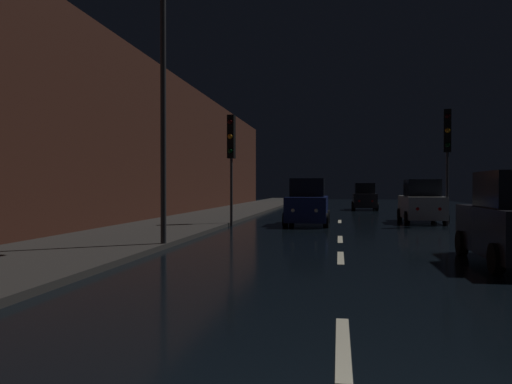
% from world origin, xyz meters
% --- Properties ---
extents(ground, '(26.42, 84.00, 0.02)m').
position_xyz_m(ground, '(0.00, 24.50, -0.01)').
color(ground, black).
extents(sidewalk_left, '(4.40, 84.00, 0.15)m').
position_xyz_m(sidewalk_left, '(-7.01, 24.50, 0.07)').
color(sidewalk_left, '#33302D').
rests_on(sidewalk_left, ground).
extents(building_facade_left, '(0.80, 63.00, 8.09)m').
position_xyz_m(building_facade_left, '(-9.61, 21.00, 4.05)').
color(building_facade_left, '#472319').
rests_on(building_facade_left, ground).
extents(lane_centerline, '(0.16, 21.78, 0.01)m').
position_xyz_m(lane_centerline, '(0.00, 12.39, 0.01)').
color(lane_centerline, beige).
rests_on(lane_centerline, ground).
extents(traffic_light_far_right, '(0.35, 0.48, 5.17)m').
position_xyz_m(traffic_light_far_right, '(4.71, 20.69, 3.78)').
color(traffic_light_far_right, '#38383A').
rests_on(traffic_light_far_right, ground).
extents(traffic_light_far_left, '(0.33, 0.47, 4.89)m').
position_xyz_m(traffic_light_far_left, '(-4.71, 18.88, 3.55)').
color(traffic_light_far_left, '#38383A').
rests_on(traffic_light_far_left, ground).
extents(streetlamp_overhead, '(1.70, 0.44, 8.33)m').
position_xyz_m(streetlamp_overhead, '(-4.49, 10.84, 5.40)').
color(streetlamp_overhead, '#2D2D30').
rests_on(streetlamp_overhead, ground).
extents(car_approaching_headlights, '(1.94, 4.19, 2.11)m').
position_xyz_m(car_approaching_headlights, '(-1.45, 20.22, 0.97)').
color(car_approaching_headlights, '#141E51').
rests_on(car_approaching_headlights, ground).
extents(car_distant_taillights, '(1.83, 3.97, 2.00)m').
position_xyz_m(car_distant_taillights, '(1.85, 35.57, 0.91)').
color(car_distant_taillights, black).
rests_on(car_distant_taillights, ground).
extents(car_parked_right_far, '(1.91, 4.14, 2.09)m').
position_xyz_m(car_parked_right_far, '(3.91, 22.62, 0.95)').
color(car_parked_right_far, silver).
rests_on(car_parked_right_far, ground).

